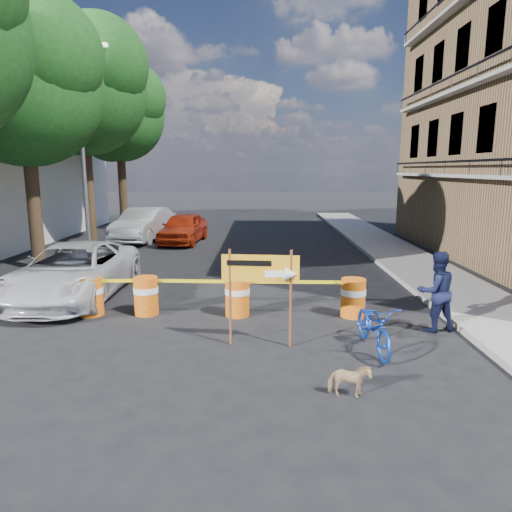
{
  "coord_description": "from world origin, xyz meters",
  "views": [
    {
      "loc": [
        0.8,
        -8.24,
        3.39
      ],
      "look_at": [
        0.69,
        2.69,
        1.3
      ],
      "focal_mm": 32.0,
      "sensor_mm": 36.0,
      "label": 1
    }
  ],
  "objects_px": {
    "barrel_mid_left": "(146,295)",
    "barrel_far_right": "(353,297)",
    "barrel_mid_right": "(237,296)",
    "detour_sign": "(271,276)",
    "bicycle": "(375,304)",
    "dog": "(349,381)",
    "pedestrian": "(436,291)",
    "barrel_far_left": "(91,295)",
    "suv_white": "(74,271)",
    "sedan_red": "(183,228)",
    "sedan_silver": "(144,224)"
  },
  "relations": [
    {
      "from": "barrel_mid_left",
      "to": "barrel_far_right",
      "type": "distance_m",
      "value": 4.85
    },
    {
      "from": "barrel_mid_right",
      "to": "detour_sign",
      "type": "relative_size",
      "value": 0.47
    },
    {
      "from": "barrel_far_right",
      "to": "bicycle",
      "type": "height_order",
      "value": "bicycle"
    },
    {
      "from": "barrel_mid_left",
      "to": "dog",
      "type": "relative_size",
      "value": 1.43
    },
    {
      "from": "pedestrian",
      "to": "dog",
      "type": "xyz_separation_m",
      "value": [
        -2.36,
        -2.94,
        -0.59
      ]
    },
    {
      "from": "barrel_far_left",
      "to": "detour_sign",
      "type": "distance_m",
      "value": 4.67
    },
    {
      "from": "pedestrian",
      "to": "dog",
      "type": "bearing_deg",
      "value": 40.5
    },
    {
      "from": "suv_white",
      "to": "barrel_far_left",
      "type": "bearing_deg",
      "value": -56.15
    },
    {
      "from": "detour_sign",
      "to": "sedan_red",
      "type": "relative_size",
      "value": 0.46
    },
    {
      "from": "dog",
      "to": "sedan_red",
      "type": "bearing_deg",
      "value": 23.09
    },
    {
      "from": "pedestrian",
      "to": "suv_white",
      "type": "xyz_separation_m",
      "value": [
        -8.65,
        2.43,
        -0.14
      ]
    },
    {
      "from": "barrel_far_right",
      "to": "sedan_red",
      "type": "xyz_separation_m",
      "value": [
        -5.75,
        10.79,
        0.23
      ]
    },
    {
      "from": "suv_white",
      "to": "barrel_far_right",
      "type": "bearing_deg",
      "value": -11.99
    },
    {
      "from": "dog",
      "to": "barrel_mid_left",
      "type": "bearing_deg",
      "value": 49.92
    },
    {
      "from": "barrel_mid_right",
      "to": "barrel_far_left",
      "type": "bearing_deg",
      "value": 179.56
    },
    {
      "from": "detour_sign",
      "to": "pedestrian",
      "type": "distance_m",
      "value": 3.66
    },
    {
      "from": "barrel_far_left",
      "to": "suv_white",
      "type": "distance_m",
      "value": 1.77
    },
    {
      "from": "barrel_mid_right",
      "to": "barrel_far_right",
      "type": "height_order",
      "value": "same"
    },
    {
      "from": "barrel_mid_left",
      "to": "sedan_silver",
      "type": "bearing_deg",
      "value": 104.36
    },
    {
      "from": "pedestrian",
      "to": "suv_white",
      "type": "distance_m",
      "value": 8.99
    },
    {
      "from": "dog",
      "to": "sedan_silver",
      "type": "relative_size",
      "value": 0.13
    },
    {
      "from": "detour_sign",
      "to": "suv_white",
      "type": "relative_size",
      "value": 0.37
    },
    {
      "from": "barrel_far_left",
      "to": "barrel_far_right",
      "type": "relative_size",
      "value": 1.0
    },
    {
      "from": "barrel_far_right",
      "to": "bicycle",
      "type": "distance_m",
      "value": 2.06
    },
    {
      "from": "barrel_far_left",
      "to": "sedan_silver",
      "type": "xyz_separation_m",
      "value": [
        -1.62,
        11.39,
        0.31
      ]
    },
    {
      "from": "barrel_mid_left",
      "to": "bicycle",
      "type": "relative_size",
      "value": 0.49
    },
    {
      "from": "barrel_mid_right",
      "to": "dog",
      "type": "bearing_deg",
      "value": -64.17
    },
    {
      "from": "barrel_far_left",
      "to": "barrel_mid_left",
      "type": "relative_size",
      "value": 1.0
    },
    {
      "from": "barrel_far_left",
      "to": "suv_white",
      "type": "relative_size",
      "value": 0.17
    },
    {
      "from": "bicycle",
      "to": "pedestrian",
      "type": "bearing_deg",
      "value": 30.34
    },
    {
      "from": "barrel_far_left",
      "to": "bicycle",
      "type": "distance_m",
      "value": 6.48
    },
    {
      "from": "barrel_far_left",
      "to": "pedestrian",
      "type": "relative_size",
      "value": 0.52
    },
    {
      "from": "detour_sign",
      "to": "bicycle",
      "type": "distance_m",
      "value": 2.02
    },
    {
      "from": "detour_sign",
      "to": "barrel_mid_right",
      "type": "bearing_deg",
      "value": 116.03
    },
    {
      "from": "barrel_far_left",
      "to": "pedestrian",
      "type": "height_order",
      "value": "pedestrian"
    },
    {
      "from": "barrel_mid_left",
      "to": "sedan_silver",
      "type": "relative_size",
      "value": 0.19
    },
    {
      "from": "dog",
      "to": "barrel_mid_right",
      "type": "bearing_deg",
      "value": 30.28
    },
    {
      "from": "pedestrian",
      "to": "bicycle",
      "type": "height_order",
      "value": "bicycle"
    },
    {
      "from": "detour_sign",
      "to": "barrel_mid_left",
      "type": "bearing_deg",
      "value": 150.56
    },
    {
      "from": "barrel_mid_left",
      "to": "suv_white",
      "type": "bearing_deg",
      "value": 148.38
    },
    {
      "from": "barrel_far_right",
      "to": "suv_white",
      "type": "bearing_deg",
      "value": 167.99
    },
    {
      "from": "barrel_far_right",
      "to": "suv_white",
      "type": "relative_size",
      "value": 0.17
    },
    {
      "from": "pedestrian",
      "to": "bicycle",
      "type": "xyz_separation_m",
      "value": [
        -1.56,
        -1.1,
        0.05
      ]
    },
    {
      "from": "suv_white",
      "to": "sedan_silver",
      "type": "xyz_separation_m",
      "value": [
        -0.64,
        9.94,
        0.07
      ]
    },
    {
      "from": "dog",
      "to": "sedan_red",
      "type": "height_order",
      "value": "sedan_red"
    },
    {
      "from": "barrel_mid_right",
      "to": "bicycle",
      "type": "height_order",
      "value": "bicycle"
    },
    {
      "from": "barrel_mid_right",
      "to": "sedan_silver",
      "type": "relative_size",
      "value": 0.19
    },
    {
      "from": "barrel_far_left",
      "to": "suv_white",
      "type": "height_order",
      "value": "suv_white"
    },
    {
      "from": "dog",
      "to": "sedan_red",
      "type": "xyz_separation_m",
      "value": [
        -4.94,
        14.64,
        0.44
      ]
    },
    {
      "from": "detour_sign",
      "to": "bicycle",
      "type": "bearing_deg",
      "value": -1.26
    }
  ]
}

